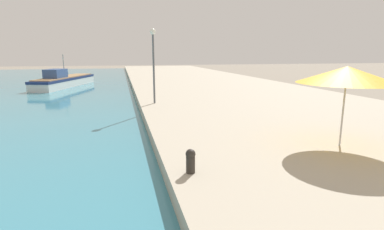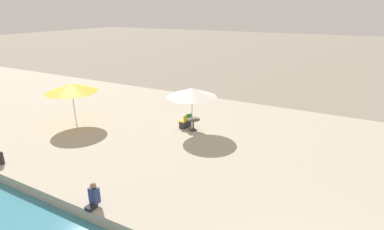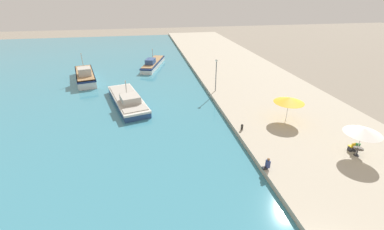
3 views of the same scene
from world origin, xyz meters
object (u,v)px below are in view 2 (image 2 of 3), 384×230
(cafe_umbrella_pink, at_px, (192,92))
(mooring_bollard, at_px, (1,157))
(cafe_umbrella_white, at_px, (71,88))
(cafe_chair_left, at_px, (188,122))
(cafe_table, at_px, (193,122))
(person_at_quay, at_px, (93,196))
(cafe_chair_right, at_px, (183,123))

(cafe_umbrella_pink, bearing_deg, mooring_bollard, 143.35)
(cafe_umbrella_white, bearing_deg, cafe_chair_left, -65.56)
(cafe_table, height_order, mooring_bollard, cafe_table)
(cafe_chair_left, bearing_deg, person_at_quay, -141.83)
(cafe_table, relative_size, cafe_chair_right, 0.88)
(cafe_chair_right, distance_m, person_at_quay, 8.52)
(cafe_table, bearing_deg, cafe_umbrella_white, 109.96)
(cafe_chair_left, height_order, person_at_quay, person_at_quay)
(cafe_chair_right, height_order, mooring_bollard, cafe_chair_right)
(cafe_table, bearing_deg, cafe_umbrella_pink, 109.86)
(cafe_umbrella_white, relative_size, cafe_table, 3.98)
(cafe_umbrella_pink, relative_size, mooring_bollard, 4.56)
(cafe_chair_left, bearing_deg, cafe_umbrella_white, 146.82)
(cafe_umbrella_pink, height_order, mooring_bollard, cafe_umbrella_pink)
(cafe_umbrella_white, xyz_separation_m, person_at_quay, (-5.83, -7.58, -1.97))
(cafe_chair_left, distance_m, mooring_bollard, 10.19)
(mooring_bollard, bearing_deg, cafe_umbrella_white, 11.77)
(cafe_umbrella_pink, xyz_separation_m, person_at_quay, (-8.45, -0.37, -1.97))
(cafe_table, relative_size, person_at_quay, 0.79)
(cafe_chair_right, xyz_separation_m, mooring_bollard, (-8.16, 5.42, 0.02))
(cafe_table, distance_m, mooring_bollard, 10.23)
(mooring_bollard, bearing_deg, cafe_chair_right, -33.58)
(cafe_chair_right, relative_size, mooring_bollard, 1.39)
(mooring_bollard, bearing_deg, cafe_table, -36.91)
(cafe_chair_right, bearing_deg, cafe_table, -90.00)
(cafe_table, distance_m, cafe_chair_right, 0.75)
(cafe_umbrella_pink, distance_m, cafe_table, 1.89)
(person_at_quay, relative_size, mooring_bollard, 1.55)
(cafe_umbrella_white, relative_size, cafe_chair_right, 3.50)
(cafe_umbrella_white, relative_size, mooring_bollard, 4.87)
(cafe_chair_left, xyz_separation_m, cafe_chair_right, (-0.40, 0.11, 0.00))
(cafe_umbrella_white, distance_m, mooring_bollard, 6.01)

